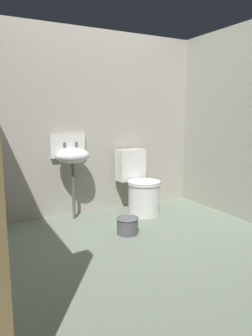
# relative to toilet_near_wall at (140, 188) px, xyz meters

# --- Properties ---
(ground_plane) EXTENTS (3.28, 2.93, 0.08)m
(ground_plane) POSITION_rel_toilet_near_wall_xyz_m (-0.51, -0.91, -0.36)
(ground_plane) COLOR slate
(wall_back) EXTENTS (3.28, 0.10, 2.22)m
(wall_back) POSITION_rel_toilet_near_wall_xyz_m (-0.51, 0.40, 0.79)
(wall_back) COLOR #A0998D
(wall_back) RESTS_ON ground
(toilet_near_wall) EXTENTS (0.43, 0.62, 0.78)m
(toilet_near_wall) POSITION_rel_toilet_near_wall_xyz_m (0.00, 0.00, 0.00)
(toilet_near_wall) COLOR silver
(toilet_near_wall) RESTS_ON ground
(sink) EXTENTS (0.42, 0.35, 0.99)m
(sink) POSITION_rel_toilet_near_wall_xyz_m (-0.80, 0.19, 0.43)
(sink) COLOR #545055
(sink) RESTS_ON ground
(bucket) EXTENTS (0.23, 0.23, 0.17)m
(bucket) POSITION_rel_toilet_near_wall_xyz_m (-0.47, -0.55, -0.23)
(bucket) COLOR #545055
(bucket) RESTS_ON ground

